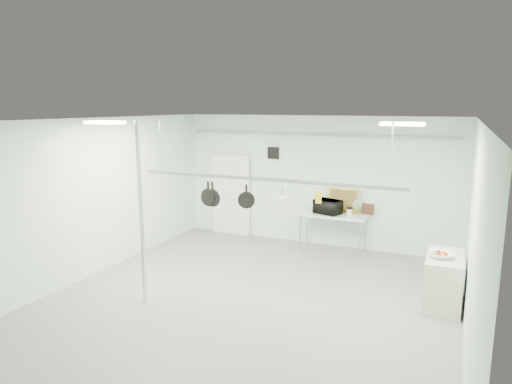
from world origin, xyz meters
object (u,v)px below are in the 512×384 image
at_px(skillet_mid, 212,194).
at_px(fruit_bowl, 440,255).
at_px(pot_rack, 263,177).
at_px(chrome_pole, 141,214).
at_px(coffee_canister, 349,213).
at_px(side_cabinet, 444,281).
at_px(skillet_right, 246,196).
at_px(prep_table, 333,217).
at_px(microwave, 328,207).
at_px(skillet_left, 208,194).

bearing_deg(skillet_mid, fruit_bowl, 21.07).
distance_m(pot_rack, fruit_bowl, 3.28).
height_order(chrome_pole, fruit_bowl, chrome_pole).
height_order(coffee_canister, fruit_bowl, coffee_canister).
distance_m(side_cabinet, skillet_right, 3.73).
bearing_deg(side_cabinet, pot_rack, -159.55).
xyz_separation_m(coffee_canister, skillet_mid, (-1.80, -3.22, 0.86)).
relative_size(prep_table, microwave, 2.64).
xyz_separation_m(prep_table, fruit_bowl, (2.47, -2.35, 0.12)).
bearing_deg(skillet_right, skillet_mid, 158.80).
distance_m(prep_table, skillet_left, 3.76).
height_order(chrome_pole, skillet_left, chrome_pole).
relative_size(pot_rack, coffee_canister, 27.23).
bearing_deg(pot_rack, microwave, 85.18).
xyz_separation_m(side_cabinet, skillet_right, (-3.27, -1.10, 1.43)).
bearing_deg(pot_rack, skillet_left, 180.00).
bearing_deg(skillet_left, pot_rack, 6.86).
distance_m(fruit_bowl, skillet_left, 4.17).
height_order(microwave, coffee_canister, microwave).
bearing_deg(skillet_right, coffee_canister, 49.63).
bearing_deg(skillet_left, skillet_right, 6.86).
relative_size(microwave, skillet_left, 1.34).
bearing_deg(fruit_bowl, chrome_pole, -158.77).
bearing_deg(prep_table, fruit_bowl, -43.59).
height_order(prep_table, side_cabinet, prep_table).
bearing_deg(skillet_mid, prep_table, 74.30).
xyz_separation_m(side_cabinet, pot_rack, (-2.95, -1.10, 1.78)).
relative_size(prep_table, pot_rack, 0.33).
bearing_deg(microwave, skillet_left, 85.03).
xyz_separation_m(pot_rack, microwave, (0.28, 3.27, -1.16)).
bearing_deg(side_cabinet, prep_table, 139.21).
bearing_deg(coffee_canister, pot_rack, -103.99).
relative_size(prep_table, coffee_canister, 9.08).
relative_size(side_cabinet, fruit_bowl, 2.98).
relative_size(chrome_pole, coffee_canister, 18.15).
xyz_separation_m(pot_rack, fruit_bowl, (2.87, 0.95, -1.28)).
bearing_deg(skillet_right, side_cabinet, -2.59).
height_order(pot_rack, microwave, pot_rack).
relative_size(prep_table, side_cabinet, 1.33).
bearing_deg(side_cabinet, skillet_right, -161.39).
bearing_deg(fruit_bowl, coffee_canister, 132.34).
bearing_deg(pot_rack, side_cabinet, 20.45).
xyz_separation_m(chrome_pole, fruit_bowl, (4.77, 1.85, -0.65)).
height_order(pot_rack, fruit_bowl, pot_rack).
bearing_deg(pot_rack, coffee_canister, 76.01).
xyz_separation_m(chrome_pole, coffee_canister, (2.70, 4.12, -0.61)).
bearing_deg(chrome_pole, side_cabinet, 22.41).
distance_m(prep_table, skillet_right, 3.54).
bearing_deg(prep_table, skillet_right, -102.25).
bearing_deg(chrome_pole, skillet_left, 47.84).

